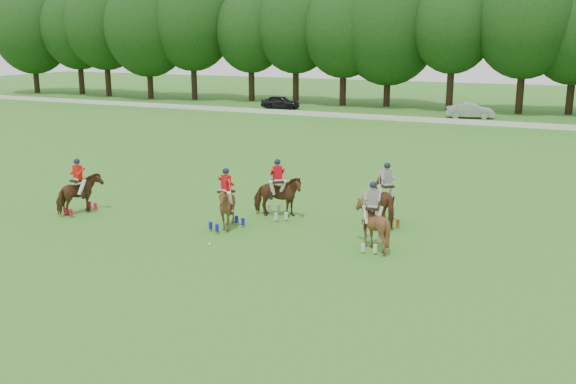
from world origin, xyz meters
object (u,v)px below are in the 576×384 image
at_px(polo_red_b, 277,196).
at_px(polo_stripe_b, 372,225).
at_px(polo_red_a, 79,194).
at_px(polo_red_c, 227,207).
at_px(polo_ball, 210,244).
at_px(polo_stripe_a, 386,202).
at_px(car_left, 281,102).
at_px(car_mid, 470,111).

distance_m(polo_red_b, polo_stripe_b, 5.26).
distance_m(polo_red_a, polo_red_b, 8.35).
distance_m(polo_red_c, polo_ball, 2.21).
bearing_deg(polo_stripe_a, car_left, 121.26).
bearing_deg(car_left, polo_stripe_a, -155.60).
xyz_separation_m(car_mid, polo_ball, (-2.09, -41.59, -0.66)).
bearing_deg(car_left, car_mid, -96.86).
relative_size(polo_red_a, polo_red_b, 0.96).
bearing_deg(polo_ball, car_left, 112.39).
bearing_deg(polo_red_b, car_left, 115.45).
bearing_deg(car_mid, polo_red_a, 152.93).
xyz_separation_m(car_left, polo_red_c, (16.69, -39.60, 0.20)).
height_order(car_mid, polo_stripe_b, polo_stripe_b).
relative_size(polo_red_c, polo_stripe_b, 1.00).
bearing_deg(car_mid, polo_red_c, 162.25).
xyz_separation_m(car_left, car_mid, (19.22, 0.00, 0.02)).
bearing_deg(polo_stripe_b, polo_red_b, 154.83).
height_order(car_left, polo_stripe_b, polo_stripe_b).
height_order(polo_red_c, polo_stripe_b, polo_red_c).
xyz_separation_m(polo_red_b, polo_stripe_b, (4.76, -2.24, -0.01)).
xyz_separation_m(car_mid, polo_red_c, (-2.54, -39.60, 0.18)).
xyz_separation_m(polo_red_a, polo_red_c, (6.75, 0.67, 0.03)).
height_order(polo_red_a, polo_ball, polo_red_a).
height_order(polo_red_b, polo_ball, polo_red_b).
bearing_deg(car_mid, polo_stripe_b, 170.65).
distance_m(polo_stripe_a, polo_ball, 7.25).
bearing_deg(polo_red_b, car_mid, 87.71).
distance_m(polo_stripe_a, polo_stripe_b, 3.18).
bearing_deg(polo_stripe_b, polo_red_c, -178.98).
height_order(car_left, polo_ball, car_left).
relative_size(polo_red_b, polo_red_c, 1.01).
distance_m(car_left, car_mid, 19.22).
height_order(polo_stripe_b, polo_ball, polo_stripe_b).
xyz_separation_m(polo_red_a, polo_ball, (7.20, -1.33, -0.81)).
bearing_deg(polo_red_b, polo_ball, -97.86).
xyz_separation_m(car_left, polo_red_a, (9.94, -40.27, 0.17)).
distance_m(car_left, polo_ball, 44.99).
relative_size(car_mid, polo_ball, 47.48).
bearing_deg(polo_red_a, polo_stripe_b, 3.50).
bearing_deg(polo_stripe_b, car_left, 119.66).
relative_size(car_mid, polo_stripe_b, 1.77).
distance_m(polo_red_c, polo_stripe_a, 6.29).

